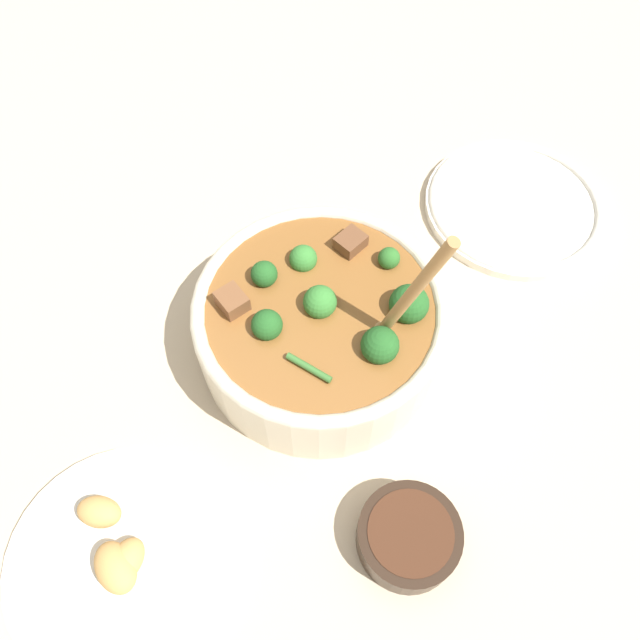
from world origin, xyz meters
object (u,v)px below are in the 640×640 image
object	(u,v)px
condiment_bowl	(409,536)
empty_plate	(515,205)
food_plate	(119,557)
stew_bowl	(321,323)

from	to	relation	value
condiment_bowl	empty_plate	size ratio (longest dim) A/B	0.42
condiment_bowl	food_plate	distance (m)	0.28
empty_plate	stew_bowl	bearing A→B (deg)	-28.05
stew_bowl	condiment_bowl	size ratio (longest dim) A/B	2.74
stew_bowl	empty_plate	bearing A→B (deg)	151.95
stew_bowl	empty_plate	size ratio (longest dim) A/B	1.15
food_plate	empty_plate	bearing A→B (deg)	157.50
condiment_bowl	empty_plate	xyz separation A→B (m)	(-0.47, -0.01, -0.01)
condiment_bowl	food_plate	world-z (taller)	food_plate
condiment_bowl	food_plate	size ratio (longest dim) A/B	0.46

